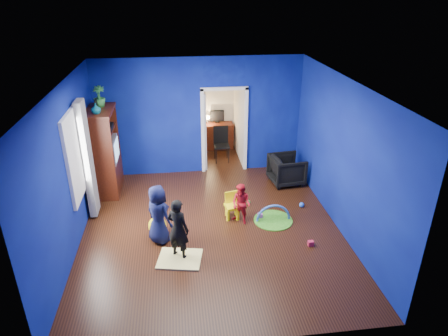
{
  "coord_description": "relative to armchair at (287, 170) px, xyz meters",
  "views": [
    {
      "loc": [
        -0.6,
        -6.6,
        4.44
      ],
      "look_at": [
        0.29,
        0.4,
        1.15
      ],
      "focal_mm": 32.0,
      "sensor_mm": 36.0,
      "label": 1
    }
  ],
  "objects": [
    {
      "name": "child_navy",
      "position": [
        -3.0,
        -2.05,
        0.23
      ],
      "size": [
        0.66,
        0.66,
        1.15
      ],
      "primitive_type": "imported",
      "rotation": [
        0.0,
        0.0,
        2.34
      ],
      "color": "#0E1136",
      "rests_on": "floor"
    },
    {
      "name": "wall_front",
      "position": [
        -2.0,
        -4.56,
        1.1
      ],
      "size": [
        5.0,
        0.02,
        2.9
      ],
      "primitive_type": "cube",
      "color": "navy",
      "rests_on": "floor"
    },
    {
      "name": "wall_back",
      "position": [
        -2.0,
        0.94,
        1.1
      ],
      "size": [
        5.0,
        0.02,
        2.9
      ],
      "primitive_type": "cube",
      "color": "navy",
      "rests_on": "floor"
    },
    {
      "name": "folding_chair",
      "position": [
        -1.4,
        1.49,
        0.11
      ],
      "size": [
        0.4,
        0.4,
        0.92
      ],
      "primitive_type": "cube",
      "color": "black",
      "rests_on": "floor"
    },
    {
      "name": "ceiling",
      "position": [
        -2.0,
        -1.81,
        2.55
      ],
      "size": [
        5.0,
        5.5,
        0.01
      ],
      "primitive_type": "cube",
      "color": "white",
      "rests_on": "wall_back"
    },
    {
      "name": "curtain",
      "position": [
        -4.37,
        -0.91,
        0.9
      ],
      "size": [
        0.14,
        0.42,
        2.4
      ],
      "primitive_type": "cube",
      "color": "slate",
      "rests_on": "floor"
    },
    {
      "name": "doorway",
      "position": [
        -1.4,
        0.94,
        0.7
      ],
      "size": [
        1.16,
        0.1,
        2.1
      ],
      "primitive_type": "cube",
      "color": "white",
      "rests_on": "floor"
    },
    {
      "name": "toddler_red",
      "position": [
        -1.38,
        -1.61,
        0.08
      ],
      "size": [
        0.53,
        0.52,
        0.85
      ],
      "primitive_type": "imported",
      "rotation": [
        0.0,
        0.0,
        -0.72
      ],
      "color": "red",
      "rests_on": "floor"
    },
    {
      "name": "desk_lamp",
      "position": [
        -1.68,
        2.51,
        0.58
      ],
      "size": [
        0.14,
        0.14,
        0.14
      ],
      "primitive_type": "sphere",
      "color": "#FFD88C",
      "rests_on": "study_desk"
    },
    {
      "name": "crt_tv",
      "position": [
        -4.18,
        0.15,
        0.67
      ],
      "size": [
        0.46,
        0.7,
        0.54
      ],
      "primitive_type": "cube",
      "color": "silver",
      "rests_on": "tv_armoire"
    },
    {
      "name": "alcove",
      "position": [
        -1.4,
        1.82,
        0.9
      ],
      "size": [
        1.0,
        1.75,
        2.5
      ],
      "primitive_type": null,
      "color": "silver",
      "rests_on": "floor"
    },
    {
      "name": "toy_2",
      "position": [
        -1.11,
        -0.91,
        -0.3
      ],
      "size": [
        0.11,
        0.11,
        0.11
      ],
      "primitive_type": "sphere",
      "color": "green",
      "rests_on": "floor"
    },
    {
      "name": "study_desk",
      "position": [
        -1.4,
        2.45,
        0.02
      ],
      "size": [
        0.88,
        0.44,
        0.75
      ],
      "primitive_type": "cube",
      "color": "#3D140A",
      "rests_on": "floor"
    },
    {
      "name": "hopper_ball",
      "position": [
        -3.05,
        -1.8,
        -0.17
      ],
      "size": [
        0.35,
        0.35,
        0.35
      ],
      "primitive_type": "sphere",
      "color": "yellow",
      "rests_on": "floor"
    },
    {
      "name": "kid_chair",
      "position": [
        -1.53,
        -1.41,
        -0.1
      ],
      "size": [
        0.33,
        0.33,
        0.5
      ],
      "primitive_type": "cube",
      "rotation": [
        0.0,
        0.0,
        0.22
      ],
      "color": "yellow",
      "rests_on": "floor"
    },
    {
      "name": "desk_monitor",
      "position": [
        -1.4,
        2.57,
        0.6
      ],
      "size": [
        0.4,
        0.05,
        0.32
      ],
      "primitive_type": "cube",
      "color": "black",
      "rests_on": "study_desk"
    },
    {
      "name": "wall_left",
      "position": [
        -4.5,
        -1.81,
        1.1
      ],
      "size": [
        0.02,
        5.5,
        2.9
      ],
      "primitive_type": "cube",
      "color": "navy",
      "rests_on": "floor"
    },
    {
      "name": "toy_0",
      "position": [
        -0.23,
        -2.56,
        -0.3
      ],
      "size": [
        0.1,
        0.08,
        0.1
      ],
      "primitive_type": "cube",
      "color": "#E22545",
      "rests_on": "floor"
    },
    {
      "name": "play_mat",
      "position": [
        -0.72,
        -1.63,
        -0.34
      ],
      "size": [
        0.79,
        0.79,
        0.02
      ],
      "primitive_type": "cylinder",
      "color": "green",
      "rests_on": "floor"
    },
    {
      "name": "vase",
      "position": [
        -4.22,
        -0.15,
        1.72
      ],
      "size": [
        0.25,
        0.25,
        0.21
      ],
      "primitive_type": "imported",
      "rotation": [
        0.0,
        0.0,
        0.26
      ],
      "color": "#0B575E",
      "rests_on": "tv_armoire"
    },
    {
      "name": "toy_3",
      "position": [
        -0.96,
        -1.5,
        -0.3
      ],
      "size": [
        0.1,
        0.08,
        0.1
      ],
      "primitive_type": "cube",
      "color": "#D04ECE",
      "rests_on": "floor"
    },
    {
      "name": "child_black",
      "position": [
        -2.65,
        -2.56,
        0.22
      ],
      "size": [
        0.5,
        0.46,
        1.15
      ],
      "primitive_type": "imported",
      "rotation": [
        0.0,
        0.0,
        2.54
      ],
      "color": "black",
      "rests_on": "floor"
    },
    {
      "name": "potted_plant",
      "position": [
        -4.22,
        0.37,
        1.84
      ],
      "size": [
        0.28,
        0.28,
        0.46
      ],
      "primitive_type": "imported",
      "rotation": [
        0.0,
        0.0,
        0.1
      ],
      "color": "#2F8137",
      "rests_on": "tv_armoire"
    },
    {
      "name": "book_shelf",
      "position": [
        -1.4,
        2.56,
        1.67
      ],
      "size": [
        0.88,
        0.24,
        0.04
      ],
      "primitive_type": "cube",
      "color": "white",
      "rests_on": "study_desk"
    },
    {
      "name": "wall_right",
      "position": [
        0.5,
        -1.81,
        1.1
      ],
      "size": [
        0.02,
        5.5,
        2.9
      ],
      "primitive_type": "cube",
      "color": "navy",
      "rests_on": "floor"
    },
    {
      "name": "window_left",
      "position": [
        -4.48,
        -1.46,
        1.2
      ],
      "size": [
        0.03,
        0.95,
        1.55
      ],
      "primitive_type": "cube",
      "color": "white",
      "rests_on": "wall_left"
    },
    {
      "name": "armchair",
      "position": [
        0.0,
        0.0,
        0.0
      ],
      "size": [
        0.86,
        0.84,
        0.7
      ],
      "primitive_type": "imported",
      "rotation": [
        0.0,
        0.0,
        1.69
      ],
      "color": "black",
      "rests_on": "floor"
    },
    {
      "name": "tv_armoire",
      "position": [
        -4.22,
        0.15,
        0.63
      ],
      "size": [
        0.58,
        1.14,
        1.96
      ],
      "primitive_type": "cube",
      "color": "#40140A",
      "rests_on": "floor"
    },
    {
      "name": "toy_1",
      "position": [
        0.03,
        -1.17,
        -0.3
      ],
      "size": [
        0.11,
        0.11,
        0.11
      ],
      "primitive_type": "sphere",
      "color": "blue",
      "rests_on": "floor"
    },
    {
      "name": "floor",
      "position": [
        -2.0,
        -1.81,
        -0.35
      ],
      "size": [
        5.0,
        5.5,
        0.01
      ],
      "primitive_type": "cube",
      "color": "black",
      "rests_on": "ground"
    },
    {
      "name": "toy_arch",
      "position": [
        -0.72,
        -1.63,
        -0.33
      ],
      "size": [
        0.72,
        0.05,
        0.72
      ],
      "primitive_type": "torus",
      "rotation": [
        1.57,
        0.0,
        0.0
      ],
      "color": "#3F8CD8",
      "rests_on": "floor"
    },
    {
      "name": "yellow_blanket",
      "position": [
        -2.65,
        -2.66,
        -0.34
      ],
      "size": [
        0.85,
        0.74,
        0.03
      ],
      "primitive_type": "cube",
      "rotation": [
        0.0,
        0.0,
        -0.2
      ],
      "color": "#F2E07A",
      "rests_on": "floor"
    }
  ]
}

